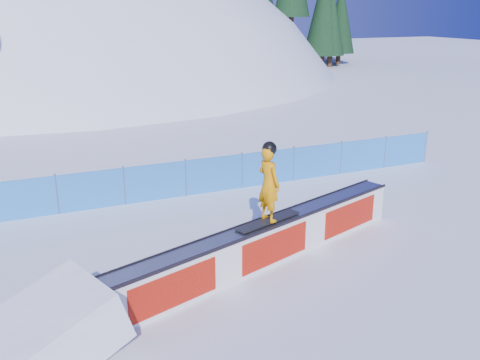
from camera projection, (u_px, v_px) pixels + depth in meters
name	position (u px, v px, depth m)	size (l,w,h in m)	color
ground	(205.00, 257.00, 13.25)	(160.00, 160.00, 0.00)	white
snow_hill	(68.00, 249.00, 55.33)	(64.00, 64.00, 64.00)	white
safety_fence	(156.00, 182.00, 16.98)	(22.05, 0.05, 1.30)	blue
rail_box	(267.00, 243.00, 12.77)	(8.70, 3.46, 1.08)	white
snowboarder	(269.00, 183.00, 12.33)	(1.87, 0.91, 1.94)	black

